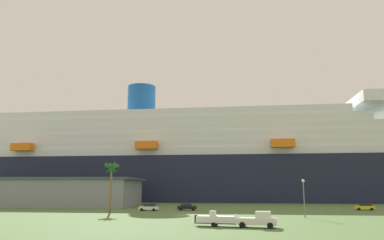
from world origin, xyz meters
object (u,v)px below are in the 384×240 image
object	(u,v)px
palm_tree	(111,171)
parked_car_yellow_taxi	(365,207)
small_boat_on_trailer	(221,220)
pickup_truck	(258,220)
parked_car_black_coupe	(187,207)
street_lamp	(304,192)
cruise_ship	(219,163)
parked_car_white_van	(149,207)

from	to	relation	value
palm_tree	parked_car_yellow_taxi	xyz separation A→B (m)	(57.53, 16.95, -8.04)
small_boat_on_trailer	pickup_truck	bearing A→B (deg)	-7.06
small_boat_on_trailer	parked_car_yellow_taxi	distance (m)	52.13
pickup_truck	small_boat_on_trailer	size ratio (longest dim) A/B	0.74
parked_car_black_coupe	parked_car_yellow_taxi	bearing A→B (deg)	8.84
palm_tree	parked_car_black_coupe	world-z (taller)	palm_tree
small_boat_on_trailer	parked_car_yellow_taxi	bearing A→B (deg)	52.39
street_lamp	parked_car_yellow_taxi	xyz separation A→B (m)	(17.70, 24.45, -3.76)
street_lamp	cruise_ship	bearing A→B (deg)	105.47
street_lamp	parked_car_white_van	distance (m)	36.38
cruise_ship	palm_tree	bearing A→B (deg)	-105.97
small_boat_on_trailer	palm_tree	xyz separation A→B (m)	(-25.72, 24.35, 7.91)
small_boat_on_trailer	palm_tree	distance (m)	36.29
cruise_ship	pickup_truck	size ratio (longest dim) A/B	42.51
palm_tree	street_lamp	xyz separation A→B (m)	(39.83, -7.51, -4.28)
parked_car_yellow_taxi	parked_car_white_van	world-z (taller)	same
parked_car_white_van	parked_car_black_coupe	size ratio (longest dim) A/B	0.98
small_boat_on_trailer	parked_car_white_van	world-z (taller)	small_boat_on_trailer
parked_car_white_van	parked_car_black_coupe	distance (m)	9.02
pickup_truck	palm_tree	world-z (taller)	palm_tree
pickup_truck	palm_tree	xyz separation A→B (m)	(-30.85, 24.99, 7.83)
cruise_ship	parked_car_white_van	world-z (taller)	cruise_ship
small_boat_on_trailer	parked_car_yellow_taxi	xyz separation A→B (m)	(31.81, 41.30, -0.13)
palm_tree	parked_car_yellow_taxi	bearing A→B (deg)	16.41
pickup_truck	small_boat_on_trailer	world-z (taller)	pickup_truck
pickup_truck	street_lamp	distance (m)	19.97
parked_car_yellow_taxi	parked_car_white_van	distance (m)	51.63
street_lamp	parked_car_black_coupe	distance (m)	30.60
small_boat_on_trailer	palm_tree	size ratio (longest dim) A/B	0.72
parked_car_white_van	parked_car_black_coupe	xyz separation A→B (m)	(8.48, 3.09, -0.00)
palm_tree	parked_car_white_van	bearing A→B (deg)	46.93
small_boat_on_trailer	parked_car_black_coupe	bearing A→B (deg)	106.71
cruise_ship	parked_car_black_coupe	world-z (taller)	cruise_ship
cruise_ship	parked_car_black_coupe	xyz separation A→B (m)	(-3.91, -56.69, -13.86)
small_boat_on_trailer	parked_car_black_coupe	size ratio (longest dim) A/B	1.70
small_boat_on_trailer	parked_car_white_van	xyz separation A→B (m)	(-18.90, 31.64, -0.13)
cruise_ship	street_lamp	xyz separation A→B (m)	(20.63, -74.57, -10.10)
palm_tree	pickup_truck	bearing A→B (deg)	-39.00
palm_tree	parked_car_black_coupe	distance (m)	20.16
parked_car_yellow_taxi	cruise_ship	bearing A→B (deg)	127.41
cruise_ship	small_boat_on_trailer	size ratio (longest dim) A/B	31.43
palm_tree	parked_car_yellow_taxi	size ratio (longest dim) A/B	2.42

